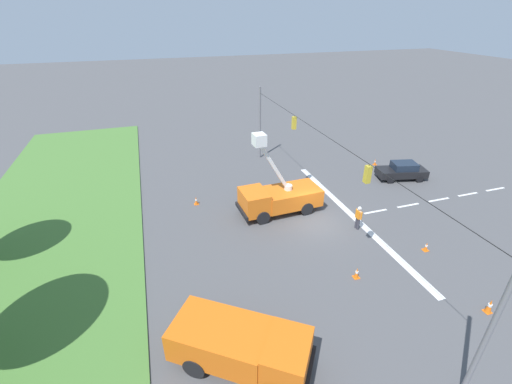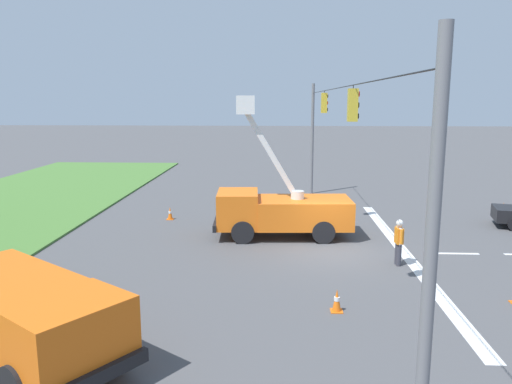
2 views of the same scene
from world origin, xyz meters
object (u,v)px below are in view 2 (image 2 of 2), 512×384
utility_truck_bucket_lift (280,208)px  road_worker (399,240)px  traffic_cone_foreground_left (503,208)px  traffic_cone_mid_right (170,213)px  traffic_cone_foreground_right (337,301)px  utility_truck_support_near (24,314)px

utility_truck_bucket_lift → road_worker: size_ratio=3.59×
traffic_cone_foreground_left → utility_truck_bucket_lift: bearing=113.5°
road_worker → traffic_cone_mid_right: (6.84, 10.20, -0.67)m
traffic_cone_foreground_left → traffic_cone_foreground_right: traffic_cone_foreground_right is taller
traffic_cone_mid_right → utility_truck_bucket_lift: bearing=-117.8°
traffic_cone_foreground_left → traffic_cone_mid_right: bearing=97.5°
traffic_cone_mid_right → traffic_cone_foreground_right: bearing=-146.5°
utility_truck_support_near → traffic_cone_foreground_right: utility_truck_support_near is taller
road_worker → traffic_cone_foreground_left: (9.22, -7.90, -0.72)m
utility_truck_bucket_lift → traffic_cone_mid_right: size_ratio=9.45×
traffic_cone_foreground_left → utility_truck_support_near: bearing=132.2°
road_worker → traffic_cone_foreground_right: size_ratio=2.56×
utility_truck_bucket_lift → traffic_cone_foreground_left: bearing=-66.5°
traffic_cone_foreground_right → traffic_cone_foreground_left: bearing=-38.2°
utility_truck_support_near → traffic_cone_mid_right: size_ratio=9.35×
utility_truck_bucket_lift → road_worker: (-3.83, -4.49, -0.31)m
traffic_cone_foreground_right → traffic_cone_mid_right: 13.43m
road_worker → traffic_cone_foreground_left: road_worker is taller
utility_truck_bucket_lift → traffic_cone_mid_right: bearing=62.2°
utility_truck_bucket_lift → traffic_cone_foreground_left: 13.55m
utility_truck_support_near → traffic_cone_mid_right: utility_truck_support_near is taller
traffic_cone_foreground_right → traffic_cone_mid_right: traffic_cone_foreground_right is taller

